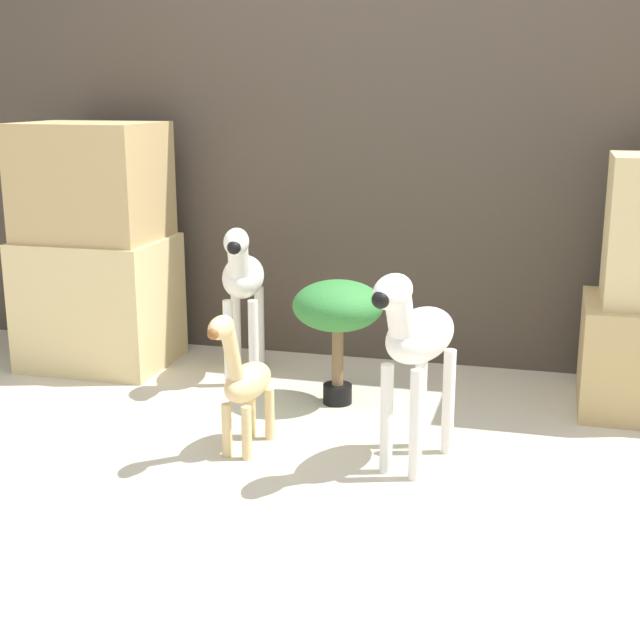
% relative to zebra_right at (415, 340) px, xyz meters
% --- Properties ---
extents(ground_plane, '(14.00, 14.00, 0.00)m').
position_rel_zebra_right_xyz_m(ground_plane, '(-0.37, -0.18, -0.46)').
color(ground_plane, beige).
extents(wall_back, '(6.40, 0.08, 2.20)m').
position_rel_zebra_right_xyz_m(wall_back, '(-0.37, 1.26, 0.64)').
color(wall_back, '#473D33').
rests_on(wall_back, ground_plane).
extents(rock_pillar_left, '(0.65, 0.54, 1.14)m').
position_rel_zebra_right_xyz_m(rock_pillar_left, '(-1.63, 0.82, 0.09)').
color(rock_pillar_left, '#DBC184').
rests_on(rock_pillar_left, ground_plane).
extents(zebra_right, '(0.29, 0.52, 0.72)m').
position_rel_zebra_right_xyz_m(zebra_right, '(0.00, 0.00, 0.00)').
color(zebra_right, white).
rests_on(zebra_right, ground_plane).
extents(zebra_left, '(0.27, 0.53, 0.72)m').
position_rel_zebra_right_xyz_m(zebra_left, '(-0.89, 0.76, 0.00)').
color(zebra_left, white).
rests_on(zebra_left, ground_plane).
extents(giraffe_figurine, '(0.16, 0.42, 0.55)m').
position_rel_zebra_right_xyz_m(giraffe_figurine, '(-0.61, -0.02, -0.18)').
color(giraffe_figurine, '#E0C184').
rests_on(giraffe_figurine, ground_plane).
extents(potted_palm_front, '(0.37, 0.37, 0.53)m').
position_rel_zebra_right_xyz_m(potted_palm_front, '(-0.41, 0.56, -0.06)').
color(potted_palm_front, black).
rests_on(potted_palm_front, ground_plane).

